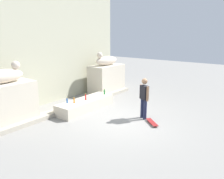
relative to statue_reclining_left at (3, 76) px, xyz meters
The scene contains 14 objects.
ground_plane 4.81m from the statue_reclining_left, 47.71° to the right, with size 40.00×40.00×0.00m, color gray.
facade_wall 3.46m from the statue_reclining_left, 22.52° to the left, with size 9.10×0.60×6.28m, color #B5B499.
pedestal_left 1.09m from the statue_reclining_left, behind, with size 2.13×1.12×1.60m, color beige.
pedestal_right 6.09m from the statue_reclining_left, ahead, with size 2.13×1.12×1.60m, color beige.
statue_reclining_left is the anchor object (origin of this frame).
statue_reclining_right 5.96m from the statue_reclining_left, ahead, with size 1.64×0.68×0.78m.
ledge_block 3.61m from the statue_reclining_left, 21.99° to the right, with size 2.88×0.89×0.49m, color beige.
skater 5.37m from the statue_reclining_left, 46.08° to the right, with size 0.34×0.50×1.67m.
skateboard 5.80m from the statue_reclining_left, 52.27° to the right, with size 0.67×0.74×0.08m.
bottle_orange 2.90m from the statue_reclining_left, 27.30° to the right, with size 0.06×0.06×0.26m.
bottle_green 4.57m from the statue_reclining_left, 17.63° to the right, with size 0.07×0.07×0.27m.
bottle_red 3.44m from the statue_reclining_left, 23.56° to the right, with size 0.07×0.07×0.29m.
bottle_blue 2.66m from the statue_reclining_left, 24.60° to the right, with size 0.06×0.06×0.26m.
stair_step 3.53m from the statue_reclining_left, 11.00° to the right, with size 8.17×0.50×0.17m, color #A9A08F.
Camera 1 is at (-6.86, -4.73, 3.39)m, focal length 35.66 mm.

